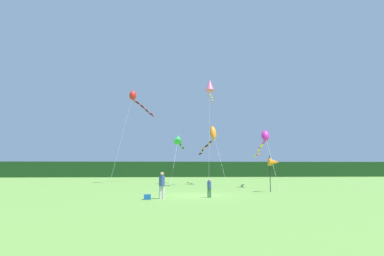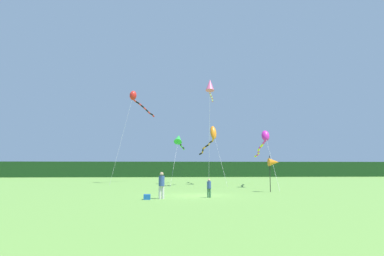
{
  "view_description": "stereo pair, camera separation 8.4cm",
  "coord_description": "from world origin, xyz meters",
  "px_view_note": "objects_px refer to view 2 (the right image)",
  "views": [
    {
      "loc": [
        -2.25,
        -24.95,
        2.14
      ],
      "look_at": [
        0.0,
        6.0,
        5.78
      ],
      "focal_mm": 30.9,
      "sensor_mm": 36.0,
      "label": 1
    },
    {
      "loc": [
        -2.17,
        -24.95,
        2.14
      ],
      "look_at": [
        0.0,
        6.0,
        5.78
      ],
      "focal_mm": 30.9,
      "sensor_mm": 36.0,
      "label": 2
    }
  ],
  "objects_px": {
    "kite_rainbow": "(210,86)",
    "kite_orange": "(211,136)",
    "banner_flag_pole": "(274,162)",
    "kite_magenta": "(264,140)",
    "cooler_box": "(147,197)",
    "kite_green": "(179,139)",
    "person_adult": "(162,184)",
    "kite_red": "(135,98)",
    "person_child": "(209,187)"
  },
  "relations": [
    {
      "from": "kite_rainbow",
      "to": "kite_orange",
      "type": "bearing_deg",
      "value": 81.28
    },
    {
      "from": "banner_flag_pole",
      "to": "kite_magenta",
      "type": "xyz_separation_m",
      "value": [
        1.02,
        6.31,
        2.43
      ]
    },
    {
      "from": "cooler_box",
      "to": "kite_magenta",
      "type": "relative_size",
      "value": 0.04
    },
    {
      "from": "kite_rainbow",
      "to": "kite_orange",
      "type": "relative_size",
      "value": 1.04
    },
    {
      "from": "kite_magenta",
      "to": "kite_green",
      "type": "bearing_deg",
      "value": 142.25
    },
    {
      "from": "person_adult",
      "to": "kite_red",
      "type": "height_order",
      "value": "kite_red"
    },
    {
      "from": "cooler_box",
      "to": "person_child",
      "type": "bearing_deg",
      "value": 14.91
    },
    {
      "from": "kite_green",
      "to": "kite_orange",
      "type": "xyz_separation_m",
      "value": [
        4.0,
        -0.85,
        0.31
      ]
    },
    {
      "from": "kite_orange",
      "to": "kite_red",
      "type": "xyz_separation_m",
      "value": [
        -9.71,
        3.42,
        5.36
      ]
    },
    {
      "from": "kite_rainbow",
      "to": "kite_red",
      "type": "xyz_separation_m",
      "value": [
        -8.95,
        8.39,
        0.29
      ]
    },
    {
      "from": "banner_flag_pole",
      "to": "kite_orange",
      "type": "bearing_deg",
      "value": 107.05
    },
    {
      "from": "kite_rainbow",
      "to": "kite_green",
      "type": "distance_m",
      "value": 8.56
    },
    {
      "from": "kite_orange",
      "to": "kite_magenta",
      "type": "relative_size",
      "value": 1.05
    },
    {
      "from": "kite_orange",
      "to": "kite_red",
      "type": "distance_m",
      "value": 11.6
    },
    {
      "from": "cooler_box",
      "to": "kite_magenta",
      "type": "xyz_separation_m",
      "value": [
        11.39,
        12.0,
        4.76
      ]
    },
    {
      "from": "kite_red",
      "to": "kite_magenta",
      "type": "relative_size",
      "value": 1.13
    },
    {
      "from": "banner_flag_pole",
      "to": "person_adult",
      "type": "bearing_deg",
      "value": -150.64
    },
    {
      "from": "banner_flag_pole",
      "to": "kite_red",
      "type": "xyz_separation_m",
      "value": [
        -13.47,
        15.67,
        8.69
      ]
    },
    {
      "from": "banner_flag_pole",
      "to": "kite_rainbow",
      "type": "bearing_deg",
      "value": 121.84
    },
    {
      "from": "person_adult",
      "to": "cooler_box",
      "type": "distance_m",
      "value": 1.3
    },
    {
      "from": "person_child",
      "to": "banner_flag_pole",
      "type": "bearing_deg",
      "value": 36.63
    },
    {
      "from": "person_adult",
      "to": "banner_flag_pole",
      "type": "distance_m",
      "value": 10.94
    },
    {
      "from": "person_adult",
      "to": "kite_magenta",
      "type": "xyz_separation_m",
      "value": [
        10.46,
        11.62,
        3.94
      ]
    },
    {
      "from": "person_child",
      "to": "kite_rainbow",
      "type": "bearing_deg",
      "value": 82.22
    },
    {
      "from": "person_child",
      "to": "kite_green",
      "type": "distance_m",
      "value": 18.38
    },
    {
      "from": "kite_green",
      "to": "person_child",
      "type": "bearing_deg",
      "value": -84.78
    },
    {
      "from": "cooler_box",
      "to": "kite_green",
      "type": "distance_m",
      "value": 19.71
    },
    {
      "from": "person_adult",
      "to": "banner_flag_pole",
      "type": "bearing_deg",
      "value": 29.36
    },
    {
      "from": "kite_rainbow",
      "to": "kite_orange",
      "type": "xyz_separation_m",
      "value": [
        0.76,
        4.97,
        -5.07
      ]
    },
    {
      "from": "person_adult",
      "to": "kite_green",
      "type": "height_order",
      "value": "kite_green"
    },
    {
      "from": "person_adult",
      "to": "kite_rainbow",
      "type": "bearing_deg",
      "value": 68.65
    },
    {
      "from": "kite_green",
      "to": "kite_magenta",
      "type": "bearing_deg",
      "value": -37.75
    },
    {
      "from": "person_child",
      "to": "kite_orange",
      "type": "height_order",
      "value": "kite_orange"
    },
    {
      "from": "kite_green",
      "to": "kite_orange",
      "type": "bearing_deg",
      "value": -11.99
    },
    {
      "from": "person_adult",
      "to": "kite_red",
      "type": "relative_size",
      "value": 0.15
    },
    {
      "from": "person_adult",
      "to": "kite_red",
      "type": "bearing_deg",
      "value": 100.86
    },
    {
      "from": "kite_rainbow",
      "to": "kite_green",
      "type": "bearing_deg",
      "value": 119.04
    },
    {
      "from": "person_child",
      "to": "kite_green",
      "type": "xyz_separation_m",
      "value": [
        -1.61,
        17.67,
        4.79
      ]
    },
    {
      "from": "cooler_box",
      "to": "kite_orange",
      "type": "distance_m",
      "value": 19.94
    },
    {
      "from": "cooler_box",
      "to": "kite_magenta",
      "type": "bearing_deg",
      "value": 46.48
    },
    {
      "from": "cooler_box",
      "to": "kite_red",
      "type": "height_order",
      "value": "kite_red"
    },
    {
      "from": "kite_orange",
      "to": "kite_rainbow",
      "type": "bearing_deg",
      "value": -98.72
    },
    {
      "from": "banner_flag_pole",
      "to": "person_child",
      "type": "bearing_deg",
      "value": -143.37
    },
    {
      "from": "person_adult",
      "to": "kite_rainbow",
      "type": "distance_m",
      "value": 16.76
    },
    {
      "from": "cooler_box",
      "to": "kite_orange",
      "type": "height_order",
      "value": "kite_orange"
    },
    {
      "from": "banner_flag_pole",
      "to": "kite_green",
      "type": "relative_size",
      "value": 0.39
    },
    {
      "from": "person_child",
      "to": "kite_magenta",
      "type": "xyz_separation_m",
      "value": [
        7.16,
        10.87,
        4.21
      ]
    },
    {
      "from": "kite_orange",
      "to": "person_adult",
      "type": "bearing_deg",
      "value": -107.93
    },
    {
      "from": "person_child",
      "to": "kite_red",
      "type": "xyz_separation_m",
      "value": [
        -7.33,
        20.23,
        10.46
      ]
    },
    {
      "from": "person_child",
      "to": "cooler_box",
      "type": "xyz_separation_m",
      "value": [
        -4.23,
        -1.13,
        -0.56
      ]
    }
  ]
}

